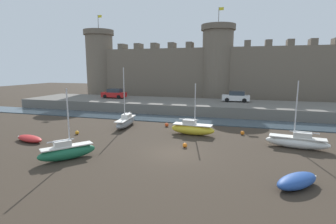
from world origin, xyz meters
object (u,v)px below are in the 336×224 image
(mooring_buoy_off_centre, at_px, (167,125))
(car_quay_east, at_px, (114,94))
(sailboat_foreground_right, at_px, (297,141))
(rowboat_near_channel_left, at_px, (297,181))
(mooring_buoy_near_shore, at_px, (77,133))
(mooring_buoy_near_channel, at_px, (242,133))
(sailboat_foreground_centre, at_px, (67,151))
(sailboat_foreground_left, at_px, (126,122))
(car_quay_centre_east, at_px, (236,97))
(rowboat_midflat_right, at_px, (30,138))
(mooring_buoy_mid_mud, at_px, (185,145))
(sailboat_near_channel_right, at_px, (192,129))

(mooring_buoy_off_centre, distance_m, car_quay_east, 18.14)
(sailboat_foreground_right, xyz_separation_m, rowboat_near_channel_left, (-1.33, -8.00, -0.17))
(mooring_buoy_near_shore, height_order, mooring_buoy_near_channel, mooring_buoy_near_channel)
(mooring_buoy_near_channel, bearing_deg, sailboat_foreground_centre, -137.83)
(sailboat_foreground_left, xyz_separation_m, rowboat_near_channel_left, (15.92, -11.33, -0.19))
(mooring_buoy_near_channel, xyz_separation_m, car_quay_east, (-21.49, 13.73, 2.08))
(sailboat_foreground_right, xyz_separation_m, mooring_buoy_off_centre, (-12.77, 4.67, -0.35))
(car_quay_centre_east, bearing_deg, rowboat_midflat_right, -127.29)
(sailboat_foreground_right, distance_m, mooring_buoy_near_channel, 5.52)
(rowboat_near_channel_left, xyz_separation_m, mooring_buoy_mid_mud, (-7.68, 5.49, -0.20))
(sailboat_near_channel_right, distance_m, car_quay_east, 22.53)
(sailboat_foreground_centre, height_order, rowboat_midflat_right, sailboat_foreground_centre)
(rowboat_near_channel_left, bearing_deg, sailboat_foreground_centre, 179.18)
(rowboat_near_channel_left, bearing_deg, car_quay_east, 134.52)
(car_quay_east, bearing_deg, rowboat_midflat_right, -82.29)
(sailboat_near_channel_right, xyz_separation_m, mooring_buoy_mid_mud, (0.25, -4.43, -0.43))
(car_quay_east, bearing_deg, mooring_buoy_near_channel, -32.57)
(rowboat_near_channel_left, height_order, car_quay_centre_east, car_quay_centre_east)
(rowboat_midflat_right, xyz_separation_m, mooring_buoy_near_channel, (18.55, 8.02, -0.10))
(sailboat_near_channel_right, bearing_deg, sailboat_foreground_right, -11.74)
(sailboat_foreground_centre, relative_size, mooring_buoy_near_channel, 13.00)
(rowboat_near_channel_left, relative_size, car_quay_centre_east, 0.76)
(sailboat_near_channel_right, relative_size, mooring_buoy_near_channel, 12.88)
(sailboat_foreground_right, xyz_separation_m, mooring_buoy_near_shore, (-20.43, -1.30, -0.38))
(mooring_buoy_off_centre, bearing_deg, rowboat_midflat_right, -137.29)
(mooring_buoy_mid_mud, relative_size, mooring_buoy_off_centre, 0.90)
(rowboat_midflat_right, bearing_deg, car_quay_centre_east, 52.71)
(rowboat_near_channel_left, distance_m, mooring_buoy_near_shore, 20.24)
(mooring_buoy_near_channel, bearing_deg, mooring_buoy_off_centre, 170.52)
(rowboat_midflat_right, relative_size, car_quay_east, 0.82)
(sailboat_foreground_left, bearing_deg, sailboat_foreground_centre, -86.79)
(sailboat_near_channel_right, relative_size, mooring_buoy_near_shore, 13.34)
(sailboat_foreground_centre, bearing_deg, car_quay_east, 110.55)
(rowboat_near_channel_left, relative_size, rowboat_midflat_right, 0.93)
(sailboat_near_channel_right, relative_size, mooring_buoy_mid_mud, 12.95)
(rowboat_near_channel_left, xyz_separation_m, car_quay_east, (-24.59, 25.00, 1.87))
(rowboat_midflat_right, bearing_deg, mooring_buoy_off_centre, 42.71)
(mooring_buoy_off_centre, height_order, car_quay_east, car_quay_east)
(mooring_buoy_off_centre, bearing_deg, car_quay_centre_east, 61.91)
(sailboat_foreground_left, bearing_deg, mooring_buoy_near_channel, -0.26)
(sailboat_foreground_right, xyz_separation_m, car_quay_centre_east, (-5.68, 17.97, 1.70))
(sailboat_near_channel_right, height_order, car_quay_east, sailboat_near_channel_right)
(sailboat_foreground_left, relative_size, mooring_buoy_mid_mud, 16.82)
(sailboat_foreground_left, relative_size, rowboat_near_channel_left, 2.12)
(sailboat_foreground_left, xyz_separation_m, mooring_buoy_off_centre, (4.48, 1.34, -0.37))
(mooring_buoy_near_shore, bearing_deg, car_quay_east, 106.69)
(mooring_buoy_near_channel, bearing_deg, sailboat_foreground_right, -36.52)
(rowboat_near_channel_left, relative_size, mooring_buoy_near_shore, 8.16)
(sailboat_foreground_left, distance_m, mooring_buoy_mid_mud, 10.10)
(mooring_buoy_off_centre, height_order, car_quay_centre_east, car_quay_centre_east)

